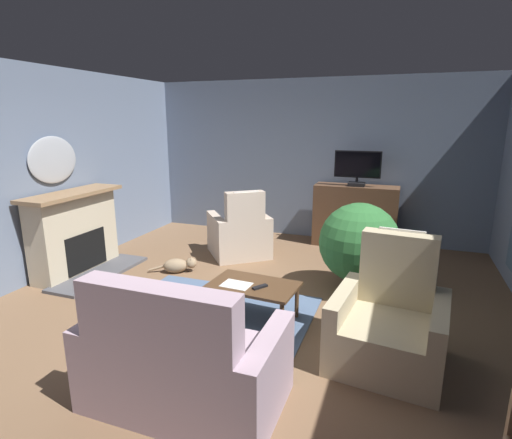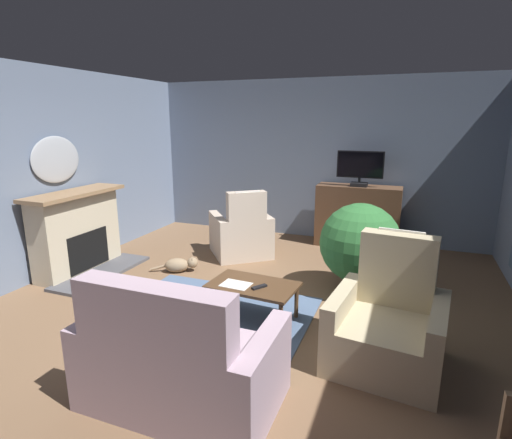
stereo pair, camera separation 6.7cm
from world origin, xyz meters
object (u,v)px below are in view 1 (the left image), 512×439
wall_mirror_oval (53,160)px  cat (178,265)px  folded_newspaper (236,285)px  coffee_table (254,288)px  armchair_near_window (389,325)px  potted_plant_small_fern_corner (359,243)px  fireplace (76,235)px  television (358,167)px  tv_remote (260,287)px  armchair_facing_sofa (240,234)px  sofa_floral (182,363)px  tv_cabinet (355,217)px

wall_mirror_oval → cat: (1.57, 0.45, -1.45)m
cat → folded_newspaper: bearing=-37.4°
coffee_table → cat: coffee_table is taller
folded_newspaper → armchair_near_window: armchair_near_window is taller
coffee_table → potted_plant_small_fern_corner: size_ratio=0.85×
fireplace → television: television is taller
wall_mirror_oval → tv_remote: wall_mirror_oval is taller
fireplace → armchair_facing_sofa: (1.84, 1.43, -0.20)m
tv_remote → cat: 1.87m
folded_newspaper → potted_plant_small_fern_corner: size_ratio=0.27×
wall_mirror_oval → coffee_table: (3.03, -0.46, -1.20)m
fireplace → armchair_near_window: fireplace is taller
armchair_facing_sofa → potted_plant_small_fern_corner: 2.07m
fireplace → armchair_near_window: size_ratio=1.33×
armchair_near_window → fireplace: bearing=169.8°
fireplace → sofa_floral: size_ratio=1.04×
coffee_table → sofa_floral: sofa_floral is taller
television → tv_remote: television is taller
fireplace → folded_newspaper: size_ratio=4.95×
tv_cabinet → tv_remote: bearing=-100.7°
tv_cabinet → armchair_facing_sofa: size_ratio=1.13×
folded_newspaper → potted_plant_small_fern_corner: 1.63m
fireplace → tv_remote: fireplace is taller
tv_cabinet → cat: (-2.14, -2.10, -0.39)m
tv_remote → sofa_floral: (-0.12, -1.35, -0.07)m
wall_mirror_oval → armchair_facing_sofa: (2.09, 1.43, -1.22)m
armchair_facing_sofa → tv_remote: bearing=-62.2°
tv_cabinet → armchair_near_window: bearing=-78.2°
fireplace → coffee_table: 2.82m
coffee_table → armchair_near_window: armchair_near_window is taller
folded_newspaper → sofa_floral: size_ratio=0.21×
tv_remote → potted_plant_small_fern_corner: (0.85, 1.17, 0.21)m
potted_plant_small_fern_corner → cat: (-2.41, -0.18, -0.52)m
tv_cabinet → potted_plant_small_fern_corner: size_ratio=1.20×
sofa_floral → wall_mirror_oval: bearing=147.9°
fireplace → coffee_table: size_ratio=1.57×
fireplace → potted_plant_small_fern_corner: (3.73, 0.63, 0.09)m
television → cat: television is taller
folded_newspaper → sofa_floral: bearing=-80.8°
cat → tv_remote: bearing=-32.2°
coffee_table → armchair_near_window: 1.40m
wall_mirror_oval → potted_plant_small_fern_corner: bearing=9.1°
tv_cabinet → armchair_facing_sofa: (-1.62, -1.13, -0.15)m
coffee_table → folded_newspaper: size_ratio=3.16×
fireplace → coffee_table: bearing=-9.4°
television → armchair_facing_sofa: 2.18m
tv_cabinet → wall_mirror_oval: bearing=-145.4°
tv_cabinet → folded_newspaper: bearing=-105.1°
tv_remote → folded_newspaper: bearing=-53.0°
tv_remote → folded_newspaper: tv_remote is taller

